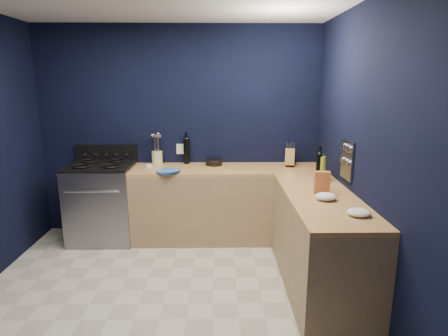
{
  "coord_description": "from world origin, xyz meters",
  "views": [
    {
      "loc": [
        0.49,
        -2.92,
        1.92
      ],
      "look_at": [
        0.55,
        1.0,
        1.0
      ],
      "focal_mm": 29.62,
      "sensor_mm": 36.0,
      "label": 1
    }
  ],
  "objects_px": {
    "gas_range": "(103,203)",
    "knife_block": "(290,158)",
    "utensil_crock": "(157,158)",
    "crouton_bag": "(322,183)",
    "plate_stack": "(168,171)"
  },
  "relations": [
    {
      "from": "gas_range",
      "to": "knife_block",
      "type": "bearing_deg",
      "value": 3.08
    },
    {
      "from": "utensil_crock",
      "to": "knife_block",
      "type": "bearing_deg",
      "value": -3.64
    },
    {
      "from": "crouton_bag",
      "to": "knife_block",
      "type": "bearing_deg",
      "value": 97.81
    },
    {
      "from": "utensil_crock",
      "to": "knife_block",
      "type": "distance_m",
      "value": 1.66
    },
    {
      "from": "crouton_bag",
      "to": "plate_stack",
      "type": "bearing_deg",
      "value": 155.94
    },
    {
      "from": "plate_stack",
      "to": "knife_block",
      "type": "height_order",
      "value": "knife_block"
    },
    {
      "from": "gas_range",
      "to": "crouton_bag",
      "type": "relative_size",
      "value": 4.38
    },
    {
      "from": "gas_range",
      "to": "crouton_bag",
      "type": "height_order",
      "value": "crouton_bag"
    },
    {
      "from": "utensil_crock",
      "to": "knife_block",
      "type": "height_order",
      "value": "knife_block"
    },
    {
      "from": "utensil_crock",
      "to": "crouton_bag",
      "type": "xyz_separation_m",
      "value": [
        1.73,
        -1.28,
        0.02
      ]
    },
    {
      "from": "gas_range",
      "to": "crouton_bag",
      "type": "xyz_separation_m",
      "value": [
        2.38,
        -1.05,
        0.55
      ]
    },
    {
      "from": "gas_range",
      "to": "knife_block",
      "type": "relative_size",
      "value": 4.5
    },
    {
      "from": "plate_stack",
      "to": "crouton_bag",
      "type": "relative_size",
      "value": 1.25
    },
    {
      "from": "utensil_crock",
      "to": "plate_stack",
      "type": "bearing_deg",
      "value": -66.72
    },
    {
      "from": "gas_range",
      "to": "crouton_bag",
      "type": "bearing_deg",
      "value": -23.78
    }
  ]
}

